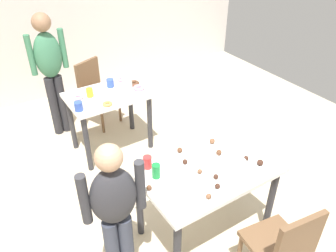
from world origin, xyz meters
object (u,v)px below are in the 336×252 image
(dining_table_far, at_px, (109,104))
(soda_can, at_px, (156,171))
(person_girl_near, at_px, (115,209))
(dining_table_near, at_px, (207,179))
(person_adult_far, at_px, (50,66))
(pitcher_far, at_px, (128,89))
(chair_near_table, at_px, (283,245))
(mixing_bowl, at_px, (236,165))
(chair_far_table, at_px, (95,89))

(dining_table_far, height_order, soda_can, soda_can)
(dining_table_far, height_order, person_girl_near, person_girl_near)
(dining_table_near, bearing_deg, dining_table_far, 95.37)
(person_adult_far, distance_m, pitcher_far, 1.08)
(dining_table_near, xyz_separation_m, dining_table_far, (-0.15, 1.63, -0.03))
(chair_near_table, height_order, soda_can, soda_can)
(dining_table_far, xyz_separation_m, pitcher_far, (0.14, -0.24, 0.26))
(mixing_bowl, bearing_deg, person_adult_far, 106.94)
(dining_table_near, bearing_deg, soda_can, 160.39)
(mixing_bowl, bearing_deg, pitcher_far, 97.18)
(chair_far_table, relative_size, mixing_bowl, 5.14)
(dining_table_far, xyz_separation_m, person_adult_far, (-0.41, 0.69, 0.33))
(person_adult_far, bearing_deg, dining_table_near, -76.34)
(dining_table_far, height_order, person_adult_far, person_adult_far)
(person_adult_far, xyz_separation_m, pitcher_far, (0.55, -0.92, -0.06))
(chair_far_table, bearing_deg, dining_table_far, -97.97)
(dining_table_far, relative_size, chair_near_table, 1.05)
(mixing_bowl, height_order, pitcher_far, pitcher_far)
(chair_far_table, height_order, person_girl_near, person_girl_near)
(dining_table_near, relative_size, pitcher_far, 4.42)
(dining_table_near, bearing_deg, chair_near_table, -79.99)
(mixing_bowl, bearing_deg, soda_can, 155.54)
(dining_table_far, height_order, chair_near_table, chair_near_table)
(dining_table_far, relative_size, person_adult_far, 0.58)
(person_adult_far, xyz_separation_m, soda_can, (0.16, -2.17, -0.13))
(chair_far_table, distance_m, soda_can, 2.19)
(dining_table_near, bearing_deg, chair_far_table, 91.53)
(soda_can, distance_m, pitcher_far, 1.31)
(dining_table_near, xyz_separation_m, chair_near_table, (0.13, -0.73, -0.14))
(person_adult_far, height_order, pitcher_far, person_adult_far)
(person_girl_near, height_order, person_adult_far, person_adult_far)
(chair_far_table, xyz_separation_m, person_adult_far, (-0.50, 0.03, 0.44))
(person_adult_far, relative_size, pitcher_far, 6.16)
(mixing_bowl, relative_size, soda_can, 1.39)
(chair_far_table, distance_m, person_adult_far, 0.67)
(dining_table_far, bearing_deg, dining_table_near, -84.63)
(chair_near_table, xyz_separation_m, mixing_bowl, (0.05, 0.61, 0.29))
(chair_near_table, relative_size, person_adult_far, 0.56)
(chair_near_table, height_order, chair_far_table, same)
(mixing_bowl, distance_m, pitcher_far, 1.53)
(dining_table_far, height_order, pitcher_far, pitcher_far)
(chair_far_table, xyz_separation_m, person_girl_near, (-0.78, -2.31, 0.29))
(person_adult_far, distance_m, mixing_bowl, 2.55)
(person_girl_near, xyz_separation_m, person_adult_far, (0.27, 2.34, 0.15))
(person_adult_far, bearing_deg, pitcher_far, -59.16)
(mixing_bowl, bearing_deg, chair_near_table, -94.79)
(dining_table_near, height_order, person_girl_near, person_girl_near)
(chair_near_table, height_order, person_girl_near, person_girl_near)
(person_girl_near, height_order, soda_can, person_girl_near)
(soda_can, relative_size, pitcher_far, 0.48)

